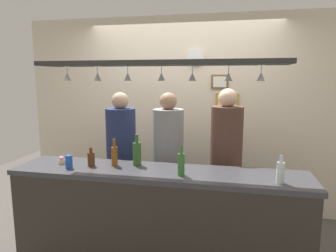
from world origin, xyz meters
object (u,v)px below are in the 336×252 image
at_px(bottle_beer_green_import, 181,164).
at_px(cupcake, 62,160).
at_px(person_right_brown_shirt, 226,151).
at_px(person_middle_grey_shirt, 168,151).
at_px(picture_frame_upper_small, 220,82).
at_px(bottle_soda_clear, 280,172).
at_px(drink_can, 69,162).
at_px(bottle_beer_brown_stubby, 91,159).
at_px(bottle_beer_amber_tall, 114,155).
at_px(person_left_navy_shirt, 121,149).
at_px(picture_frame_lower_pair, 227,100).
at_px(wall_clock, 195,57).
at_px(bottle_champagne_green, 137,153).

relative_size(bottle_beer_green_import, cupcake, 3.33).
bearing_deg(person_right_brown_shirt, person_middle_grey_shirt, -180.00).
bearing_deg(cupcake, picture_frame_upper_small, 43.72).
bearing_deg(bottle_beer_green_import, picture_frame_upper_small, 80.42).
relative_size(bottle_soda_clear, drink_can, 1.89).
bearing_deg(cupcake, bottle_beer_brown_stubby, 0.17).
xyz_separation_m(bottle_beer_green_import, bottle_beer_amber_tall, (-0.67, 0.16, -0.00)).
height_order(person_left_navy_shirt, bottle_beer_brown_stubby, person_left_navy_shirt).
bearing_deg(bottle_beer_brown_stubby, bottle_beer_amber_tall, 14.42).
bearing_deg(picture_frame_lower_pair, person_left_navy_shirt, -147.15).
bearing_deg(drink_can, bottle_beer_brown_stubby, 33.45).
relative_size(bottle_beer_brown_stubby, picture_frame_upper_small, 0.82).
relative_size(person_middle_grey_shirt, bottle_beer_amber_tall, 6.30).
relative_size(bottle_beer_brown_stubby, wall_clock, 0.82).
bearing_deg(bottle_champagne_green, bottle_beer_brown_stubby, -164.49).
bearing_deg(bottle_champagne_green, person_right_brown_shirt, 31.58).
distance_m(bottle_champagne_green, cupcake, 0.75).
bearing_deg(person_middle_grey_shirt, picture_frame_lower_pair, 50.74).
height_order(cupcake, wall_clock, wall_clock).
relative_size(cupcake, picture_frame_upper_small, 0.35).
bearing_deg(person_right_brown_shirt, picture_frame_lower_pair, 91.17).
height_order(bottle_beer_amber_tall, bottle_soda_clear, bottle_beer_amber_tall).
xyz_separation_m(person_right_brown_shirt, bottle_beer_green_import, (-0.37, -0.73, 0.05)).
relative_size(person_right_brown_shirt, drink_can, 13.82).
distance_m(person_right_brown_shirt, picture_frame_upper_small, 1.06).
bearing_deg(person_right_brown_shirt, bottle_champagne_green, -148.42).
distance_m(bottle_champagne_green, wall_clock, 1.65).
relative_size(bottle_champagne_green, bottle_beer_amber_tall, 1.15).
distance_m(bottle_soda_clear, drink_can, 1.86).
xyz_separation_m(bottle_beer_amber_tall, cupcake, (-0.53, -0.06, -0.06)).
relative_size(bottle_beer_brown_stubby, drink_can, 1.48).
distance_m(person_left_navy_shirt, picture_frame_upper_small, 1.52).
height_order(person_middle_grey_shirt, bottle_beer_brown_stubby, person_middle_grey_shirt).
distance_m(bottle_beer_brown_stubby, cupcake, 0.31).
distance_m(person_middle_grey_shirt, bottle_beer_green_import, 0.79).
bearing_deg(bottle_beer_amber_tall, bottle_soda_clear, -7.40).
relative_size(person_right_brown_shirt, picture_frame_upper_small, 7.67).
xyz_separation_m(bottle_soda_clear, picture_frame_lower_pair, (-0.45, 1.53, 0.45)).
relative_size(bottle_champagne_green, drink_can, 2.46).
bearing_deg(person_left_navy_shirt, bottle_champagne_green, -55.38).
bearing_deg(wall_clock, bottle_beer_brown_stubby, -120.68).
relative_size(bottle_beer_amber_tall, bottle_soda_clear, 1.13).
height_order(person_middle_grey_shirt, bottle_beer_green_import, person_middle_grey_shirt).
height_order(person_middle_grey_shirt, cupcake, person_middle_grey_shirt).
distance_m(person_right_brown_shirt, cupcake, 1.69).
xyz_separation_m(bottle_beer_brown_stubby, bottle_beer_green_import, (0.89, -0.10, 0.03)).
distance_m(person_middle_grey_shirt, cupcake, 1.13).
height_order(person_left_navy_shirt, person_middle_grey_shirt, person_middle_grey_shirt).
height_order(bottle_soda_clear, picture_frame_upper_small, picture_frame_upper_small).
xyz_separation_m(picture_frame_upper_small, wall_clock, (-0.32, -0.01, 0.31)).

